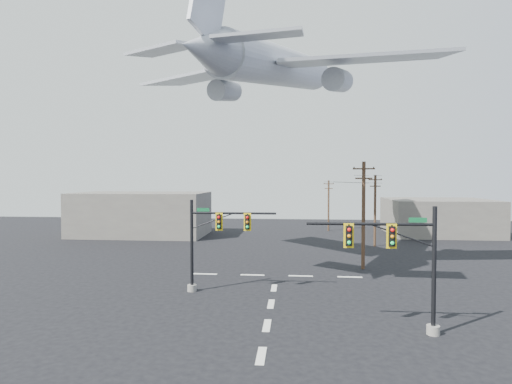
# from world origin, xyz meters

# --- Properties ---
(ground) EXTENTS (120.00, 120.00, 0.00)m
(ground) POSITION_xyz_m (0.00, 0.00, 0.00)
(ground) COLOR black
(ground) RESTS_ON ground
(lane_markings) EXTENTS (14.00, 21.20, 0.01)m
(lane_markings) POSITION_xyz_m (0.00, 5.33, 0.01)
(lane_markings) COLOR silver
(lane_markings) RESTS_ON ground
(signal_mast_near) EXTENTS (6.88, 0.73, 6.68)m
(signal_mast_near) POSITION_xyz_m (7.24, -0.60, 3.61)
(signal_mast_near) COLOR gray
(signal_mast_near) RESTS_ON ground
(signal_mast_far) EXTENTS (6.35, 0.72, 6.56)m
(signal_mast_far) POSITION_xyz_m (-4.50, 6.54, 3.52)
(signal_mast_far) COLOR gray
(signal_mast_far) RESTS_ON ground
(utility_pole_a) EXTENTS (1.91, 0.32, 9.54)m
(utility_pole_a) POSITION_xyz_m (7.56, 15.27, 4.99)
(utility_pole_a) COLOR #4A3020
(utility_pole_a) RESTS_ON ground
(utility_pole_b) EXTENTS (1.67, 0.60, 8.43)m
(utility_pole_b) POSITION_xyz_m (10.90, 28.00, 4.41)
(utility_pole_b) COLOR #4A3020
(utility_pole_b) RESTS_ON ground
(utility_pole_c) EXTENTS (1.52, 0.61, 7.67)m
(utility_pole_c) POSITION_xyz_m (6.59, 42.26, 4.01)
(utility_pole_c) COLOR #4A3020
(utility_pole_c) RESTS_ON ground
(power_lines) EXTENTS (5.79, 26.99, 0.90)m
(power_lines) POSITION_xyz_m (8.97, 28.80, 7.87)
(power_lines) COLOR black
(airliner) EXTENTS (28.70, 31.07, 8.40)m
(airliner) POSITION_xyz_m (0.04, 15.75, 18.08)
(airliner) COLOR #A5A9B1
(building_left) EXTENTS (18.00, 10.00, 6.00)m
(building_left) POSITION_xyz_m (-20.00, 35.00, 3.00)
(building_left) COLOR #67645B
(building_left) RESTS_ON ground
(building_right) EXTENTS (14.00, 12.00, 5.00)m
(building_right) POSITION_xyz_m (22.00, 40.00, 2.50)
(building_right) COLOR #67645B
(building_right) RESTS_ON ground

